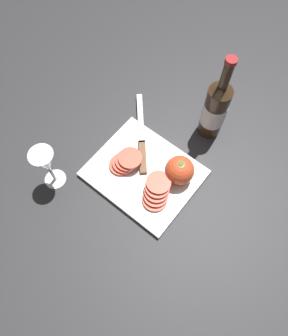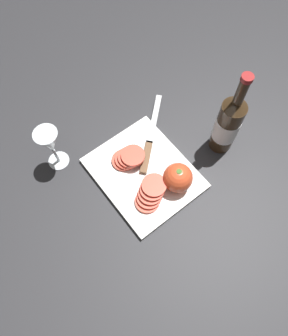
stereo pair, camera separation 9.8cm
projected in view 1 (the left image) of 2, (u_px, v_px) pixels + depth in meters
ground_plane at (152, 177)px, 1.02m from camera, size 3.00×3.00×0.00m
cutting_board at (144, 173)px, 1.02m from camera, size 0.32×0.27×0.02m
wine_bottle at (215, 109)px, 0.99m from camera, size 0.07×0.07×0.33m
wine_glass at (46, 163)px, 0.92m from camera, size 0.07×0.07×0.17m
whole_tomato at (180, 170)px, 0.97m from camera, size 0.09×0.09×0.09m
knife at (142, 149)px, 1.04m from camera, size 0.22×0.24×0.01m
tomato_slice_stack_near at (126, 162)px, 1.01m from camera, size 0.09×0.10×0.04m
tomato_slice_stack_far at (157, 191)px, 0.96m from camera, size 0.09×0.11×0.05m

